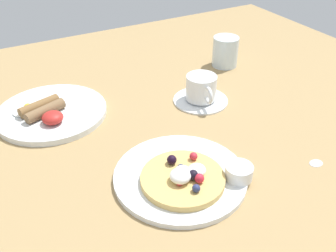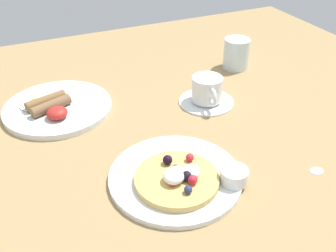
# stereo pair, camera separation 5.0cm
# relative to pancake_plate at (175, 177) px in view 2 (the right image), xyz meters

# --- Properties ---
(ground_plane) EXTENTS (1.62, 1.36, 0.03)m
(ground_plane) POSITION_rel_pancake_plate_xyz_m (-0.01, 0.11, -0.02)
(ground_plane) COLOR #9F8153
(pancake_plate) EXTENTS (0.24, 0.24, 0.01)m
(pancake_plate) POSITION_rel_pancake_plate_xyz_m (0.00, 0.00, 0.00)
(pancake_plate) COLOR white
(pancake_plate) RESTS_ON ground_plane
(pancake_with_berries) EXTENTS (0.15, 0.15, 0.03)m
(pancake_with_berries) POSITION_rel_pancake_plate_xyz_m (-0.00, -0.02, 0.02)
(pancake_with_berries) COLOR tan
(pancake_with_berries) RESTS_ON pancake_plate
(syrup_ramekin) EXTENTS (0.05, 0.05, 0.03)m
(syrup_ramekin) POSITION_rel_pancake_plate_xyz_m (0.09, -0.06, 0.02)
(syrup_ramekin) COLOR white
(syrup_ramekin) RESTS_ON pancake_plate
(breakfast_plate) EXTENTS (0.25, 0.25, 0.01)m
(breakfast_plate) POSITION_rel_pancake_plate_xyz_m (-0.15, 0.33, 0.00)
(breakfast_plate) COLOR silver
(breakfast_plate) RESTS_ON ground_plane
(fried_breakfast) EXTENTS (0.11, 0.13, 0.03)m
(fried_breakfast) POSITION_rel_pancake_plate_xyz_m (-0.17, 0.31, 0.02)
(fried_breakfast) COLOR brown
(fried_breakfast) RESTS_ON breakfast_plate
(coffee_saucer) EXTENTS (0.13, 0.13, 0.01)m
(coffee_saucer) POSITION_rel_pancake_plate_xyz_m (0.18, 0.22, -0.00)
(coffee_saucer) COLOR white
(coffee_saucer) RESTS_ON ground_plane
(coffee_cup) EXTENTS (0.07, 0.10, 0.06)m
(coffee_cup) POSITION_rel_pancake_plate_xyz_m (0.18, 0.22, 0.03)
(coffee_cup) COLOR white
(coffee_cup) RESTS_ON coffee_saucer
(teaspoon) EXTENTS (0.10, 0.11, 0.01)m
(teaspoon) POSITION_rel_pancake_plate_xyz_m (0.27, -0.11, -0.00)
(teaspoon) COLOR silver
(teaspoon) RESTS_ON ground_plane
(water_glass) EXTENTS (0.07, 0.07, 0.08)m
(water_glass) POSITION_rel_pancake_plate_xyz_m (0.35, 0.36, 0.04)
(water_glass) COLOR silver
(water_glass) RESTS_ON ground_plane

